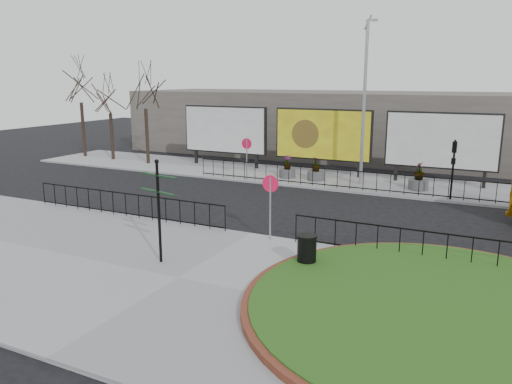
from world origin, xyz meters
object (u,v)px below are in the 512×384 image
Objects in this scene: lamp_post at (364,101)px; planter_a at (287,170)px; billboard_mid at (323,135)px; planter_c at (419,180)px; litter_bin at (307,251)px; planter_b at (316,173)px; fingerpost_sign at (158,201)px.

lamp_post reaches higher than planter_a.
billboard_mid is at bearing 52.06° from planter_a.
billboard_mid is 4.06× the size of planter_c.
planter_c is (1.45, 13.50, -0.03)m from litter_bin.
planter_b is (0.30, -1.97, -2.02)m from billboard_mid.
planter_b is at bearing 0.00° from planter_a.
billboard_mid reaches higher than planter_c.
planter_c is at bearing -17.66° from billboard_mid.
billboard_mid is at bearing 146.75° from lamp_post.
planter_b reaches higher than litter_bin.
litter_bin is 0.78× the size of planter_b.
lamp_post is 5.04m from planter_b.
planter_b is at bearing 180.00° from planter_c.
billboard_mid is 4.45× the size of planter_b.
lamp_post is at bearing 180.00° from planter_c.
planter_a is at bearing 180.00° from planter_c.
litter_bin is (4.74, -15.47, -1.93)m from billboard_mid.
billboard_mid is 2.84m from planter_b.
lamp_post is 14.23m from litter_bin.
planter_b is 5.89m from planter_c.
fingerpost_sign is at bearing -90.30° from planter_b.
lamp_post is 6.81× the size of planter_a.
planter_c is (5.97, 15.13, -1.56)m from fingerpost_sign.
planter_c reaches higher than planter_b.
fingerpost_sign reaches higher than planter_a.
billboard_mid is 4.57× the size of planter_a.
billboard_mid is 0.67× the size of lamp_post.
fingerpost_sign is 3.16× the size of litter_bin.
billboard_mid is 6.79m from planter_c.
fingerpost_sign reaches higher than planter_b.
fingerpost_sign is (0.22, -17.10, -0.40)m from billboard_mid.
planter_a is (-1.76, 15.13, -1.63)m from fingerpost_sign.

